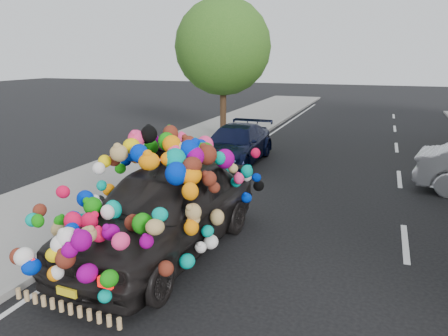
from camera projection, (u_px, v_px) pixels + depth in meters
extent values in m
plane|color=black|center=(236.00, 221.00, 9.99)|extent=(100.00, 100.00, 0.00)
cube|color=gray|center=(80.00, 198.00, 11.40)|extent=(4.00, 60.00, 0.12)
cube|color=gray|center=(146.00, 206.00, 10.75)|extent=(0.15, 60.00, 0.13)
cylinder|color=#332114|center=(223.00, 108.00, 19.55)|extent=(0.28, 0.28, 2.73)
sphere|color=#1E5216|center=(223.00, 47.00, 18.88)|extent=(4.20, 4.20, 4.20)
imported|color=black|center=(163.00, 209.00, 8.23)|extent=(2.40, 5.19, 1.72)
cube|color=red|center=(28.00, 263.00, 6.28)|extent=(0.22, 0.08, 0.14)
cube|color=red|center=(105.00, 283.00, 5.73)|extent=(0.22, 0.08, 0.14)
cube|color=yellow|center=(67.00, 292.00, 6.07)|extent=(0.34, 0.06, 0.12)
imported|color=black|center=(235.00, 145.00, 15.20)|extent=(1.86, 4.51, 1.31)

